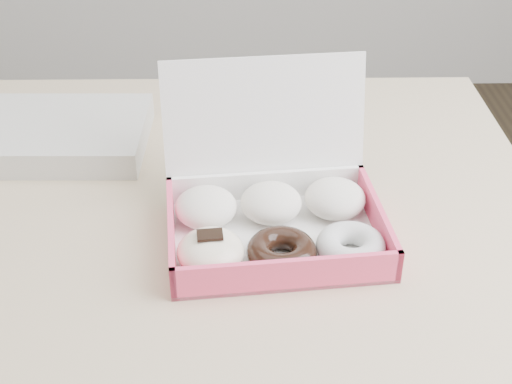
{
  "coord_description": "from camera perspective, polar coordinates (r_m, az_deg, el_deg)",
  "views": [
    {
      "loc": [
        0.17,
        -0.88,
        1.33
      ],
      "look_at": [
        0.18,
        -0.11,
        0.82
      ],
      "focal_mm": 50.0,
      "sensor_mm": 36.0,
      "label": 1
    }
  ],
  "objects": [
    {
      "name": "newspapers",
      "position": [
        1.2,
        -15.17,
        4.5
      ],
      "size": [
        0.27,
        0.22,
        0.04
      ],
      "primitive_type": "cube",
      "rotation": [
        0.0,
        0.0,
        -0.01
      ],
      "color": "white",
      "rests_on": "table"
    },
    {
      "name": "table",
      "position": [
        1.11,
        -9.29,
        -3.38
      ],
      "size": [
        1.2,
        0.8,
        0.75
      ],
      "color": "#CDAD87",
      "rests_on": "ground"
    },
    {
      "name": "donut_box",
      "position": [
        0.95,
        1.3,
        -1.78
      ],
      "size": [
        0.31,
        0.28,
        0.2
      ],
      "rotation": [
        0.0,
        0.0,
        0.11
      ],
      "color": "white",
      "rests_on": "table"
    }
  ]
}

